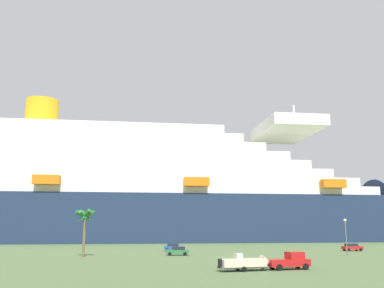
% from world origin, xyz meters
% --- Properties ---
extents(ground_plane, '(600.00, 600.00, 0.00)m').
position_xyz_m(ground_plane, '(0.00, 30.00, 0.00)').
color(ground_plane, '#567042').
extents(cruise_ship, '(237.61, 39.98, 56.81)m').
position_xyz_m(cruise_ship, '(-25.19, 71.84, 16.14)').
color(cruise_ship, '#1E2D4C').
rests_on(cruise_ship, ground_plane).
extents(pickup_truck, '(5.87, 3.08, 2.20)m').
position_xyz_m(pickup_truck, '(3.13, -21.12, 1.04)').
color(pickup_truck, red).
rests_on(pickup_truck, ground_plane).
extents(small_boat_on_trailer, '(7.88, 3.18, 2.15)m').
position_xyz_m(small_boat_on_trailer, '(-2.61, -22.19, 0.96)').
color(small_boat_on_trailer, '#595960').
rests_on(small_boat_on_trailer, ground_plane).
extents(palm_tree, '(3.73, 3.70, 8.54)m').
position_xyz_m(palm_tree, '(-26.72, 2.40, 6.85)').
color(palm_tree, brown).
rests_on(palm_tree, ground_plane).
extents(street_lamp, '(0.56, 0.56, 6.82)m').
position_xyz_m(street_lamp, '(21.99, 1.59, 4.54)').
color(street_lamp, slate).
rests_on(street_lamp, ground_plane).
extents(parked_car_blue_suv, '(4.52, 2.76, 1.58)m').
position_xyz_m(parked_car_blue_suv, '(-9.63, 19.14, 0.83)').
color(parked_car_blue_suv, '#264C99').
rests_on(parked_car_blue_suv, ground_plane).
extents(parked_car_green_wagon, '(4.47, 2.37, 1.58)m').
position_xyz_m(parked_car_green_wagon, '(-9.63, 5.69, 0.83)').
color(parked_car_green_wagon, '#2D723F').
rests_on(parked_car_green_wagon, ground_plane).
extents(parked_car_red_hatchback, '(4.51, 2.24, 1.58)m').
position_xyz_m(parked_car_red_hatchback, '(29.88, 15.38, 0.83)').
color(parked_car_red_hatchback, red).
rests_on(parked_car_red_hatchback, ground_plane).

